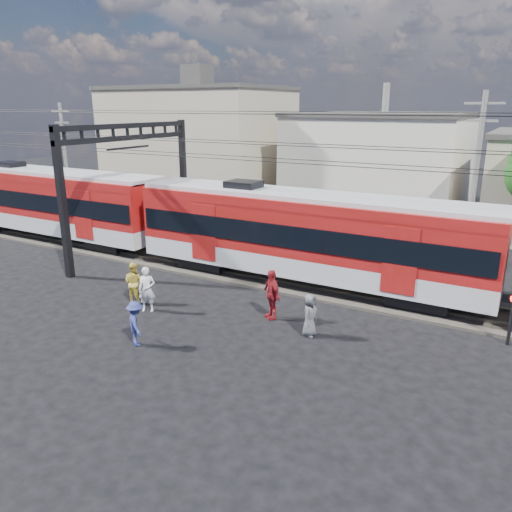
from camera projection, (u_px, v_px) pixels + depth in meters
name	position (u px, v px, depth m)	size (l,w,h in m)	color
ground	(200.00, 358.00, 16.05)	(120.00, 120.00, 0.00)	black
track_bed	(302.00, 283.00, 22.71)	(70.00, 3.40, 0.12)	#2D2823
rail_near	(295.00, 285.00, 22.05)	(70.00, 0.12, 0.12)	#59544C
rail_far	(309.00, 275.00, 23.30)	(70.00, 0.12, 0.12)	#59544C
commuter_train	(311.00, 234.00, 21.88)	(50.30, 3.08, 4.17)	black
catenary	(149.00, 160.00, 25.30)	(70.00, 9.30, 7.52)	black
building_west	(199.00, 144.00, 42.70)	(14.28, 10.20, 9.30)	tan
building_midwest	(381.00, 161.00, 38.46)	(12.24, 12.24, 7.30)	beige
utility_pole_mid	(476.00, 175.00, 24.44)	(1.80, 0.24, 8.50)	slate
utility_pole_west	(65.00, 155.00, 36.81)	(1.80, 0.24, 8.00)	slate
pedestrian_a	(147.00, 289.00, 19.50)	(0.65, 0.43, 1.80)	silver
pedestrian_b	(134.00, 282.00, 20.42)	(0.82, 0.64, 1.70)	gold
pedestrian_c	(136.00, 323.00, 16.73)	(1.01, 0.58, 1.56)	navy
pedestrian_d	(272.00, 294.00, 18.82)	(1.13, 0.47, 1.93)	maroon
pedestrian_e	(310.00, 315.00, 17.41)	(0.76, 0.49, 1.55)	#4B4B50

